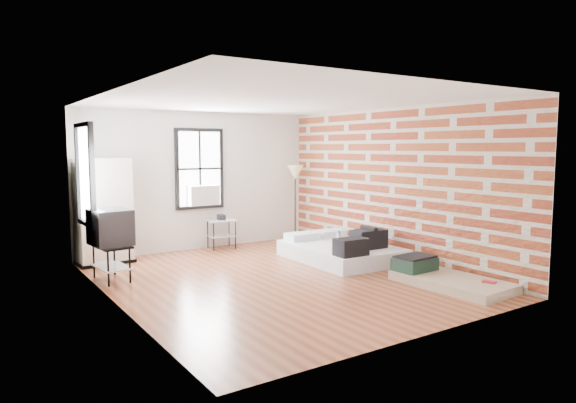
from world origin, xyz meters
TOP-DOWN VIEW (x-y plane):
  - ground at (0.00, 0.00)m, footprint 6.00×6.00m
  - room_shell at (0.23, 0.36)m, footprint 5.02×6.02m
  - mattress_main at (1.74, 0.51)m, footprint 1.64×2.18m
  - mattress_bare at (1.92, -1.68)m, footprint 0.99×1.77m
  - wardrobe at (-2.00, 2.65)m, footprint 1.00×0.62m
  - side_table at (0.36, 2.72)m, footprint 0.58×0.48m
  - floor_lamp at (2.15, 2.65)m, footprint 0.36×0.36m
  - tv_stand at (-2.21, 1.36)m, footprint 0.61×0.83m

SIDE VIEW (x-z plane):
  - ground at x=0.00m, z-range 0.00..0.00m
  - mattress_bare at x=1.92m, z-range -0.07..0.30m
  - mattress_main at x=1.74m, z-range -0.15..0.53m
  - side_table at x=0.36m, z-range 0.13..0.83m
  - tv_stand at x=-2.21m, z-range 0.25..1.37m
  - wardrobe at x=-2.00m, z-range 0.00..1.89m
  - floor_lamp at x=2.15m, z-range 0.60..2.30m
  - room_shell at x=0.23m, z-range 0.33..3.14m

